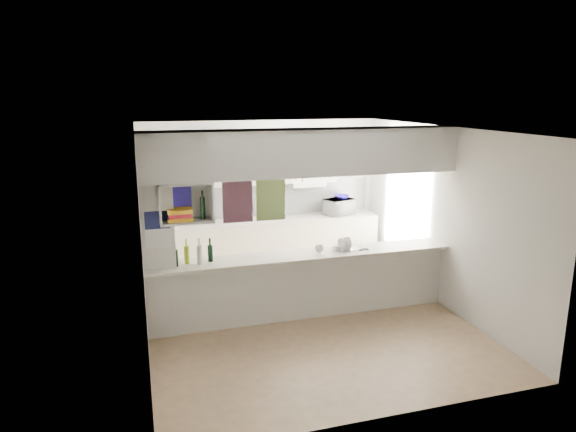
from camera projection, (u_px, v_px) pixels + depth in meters
name	position (u px, v px, depth m)	size (l,w,h in m)	color
floor	(303.00, 317.00, 7.17)	(4.80, 4.80, 0.00)	#8D6B51
ceiling	(305.00, 129.00, 6.57)	(4.80, 4.80, 0.00)	white
wall_back	(262.00, 194.00, 9.11)	(4.20, 4.20, 0.00)	silver
wall_left	(141.00, 239.00, 6.29)	(4.80, 4.80, 0.00)	silver
wall_right	(441.00, 217.00, 7.45)	(4.80, 4.80, 0.00)	silver
servery_partition	(292.00, 201.00, 6.74)	(4.20, 0.50, 2.60)	silver
cubby_shelf	(184.00, 205.00, 6.28)	(0.65, 0.35, 0.50)	white
kitchen_run	(274.00, 223.00, 9.02)	(3.60, 0.63, 2.24)	beige
microwave	(339.00, 207.00, 9.23)	(0.51, 0.35, 0.28)	white
bowl	(342.00, 197.00, 9.22)	(0.26, 0.26, 0.06)	#180C89
dish_rack	(347.00, 244.00, 7.13)	(0.41, 0.35, 0.19)	silver
cup	(319.00, 249.00, 6.98)	(0.12, 0.12, 0.09)	white
wine_bottles	(193.00, 255.00, 6.52)	(0.52, 0.15, 0.34)	black
plastic_tubs	(340.00, 248.00, 7.11)	(0.49, 0.18, 0.07)	silver
utensil_jar	(249.00, 216.00, 8.86)	(0.09, 0.09, 0.13)	black
knife_block	(276.00, 211.00, 9.02)	(0.10, 0.08, 0.21)	brown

